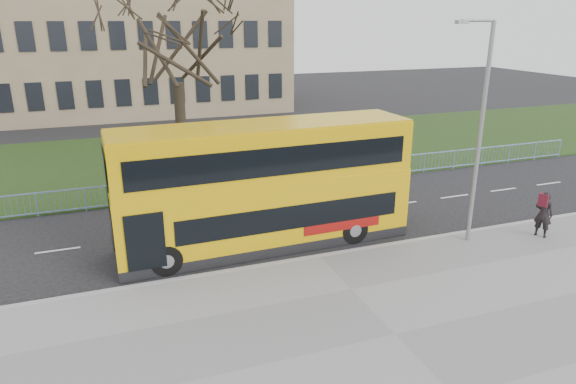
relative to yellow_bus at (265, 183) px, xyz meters
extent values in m
plane|color=black|center=(1.43, -0.39, -2.49)|extent=(120.00, 120.00, 0.00)
cube|color=slate|center=(1.43, -7.14, -2.43)|extent=(80.00, 10.50, 0.12)
cube|color=#949497|center=(1.43, -1.94, -2.42)|extent=(80.00, 0.20, 0.14)
cube|color=#1E3413|center=(1.43, 13.91, -2.45)|extent=(80.00, 15.40, 0.08)
cube|color=#7B6A4E|center=(-3.57, 34.61, 4.51)|extent=(30.00, 15.00, 14.00)
cube|color=#D6A409|center=(0.00, 0.01, -1.08)|extent=(11.14, 2.90, 2.06)
cube|color=#D6A409|center=(0.00, 0.01, 0.13)|extent=(11.14, 2.90, 0.35)
cube|color=#D6A409|center=(0.00, 0.01, 1.23)|extent=(11.08, 2.85, 1.85)
cube|color=black|center=(0.67, -1.30, -1.00)|extent=(8.55, 0.25, 0.90)
cube|color=black|center=(0.03, -1.29, 1.14)|extent=(10.19, 0.29, 1.00)
cylinder|color=black|center=(-3.93, -1.27, -1.94)|extent=(1.10, 0.32, 1.10)
cylinder|color=black|center=(3.25, -1.10, -1.94)|extent=(1.10, 0.32, 1.10)
imported|color=black|center=(10.37, -3.30, -1.44)|extent=(0.71, 0.80, 1.85)
cylinder|color=gray|center=(7.43, -2.60, 1.69)|extent=(0.16, 0.16, 8.12)
cylinder|color=gray|center=(6.73, -2.67, 5.75)|extent=(1.42, 0.23, 0.10)
cube|color=gray|center=(6.02, -2.73, 5.70)|extent=(0.47, 0.22, 0.12)
camera|label=1|loc=(-5.44, -17.42, 5.83)|focal=32.00mm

